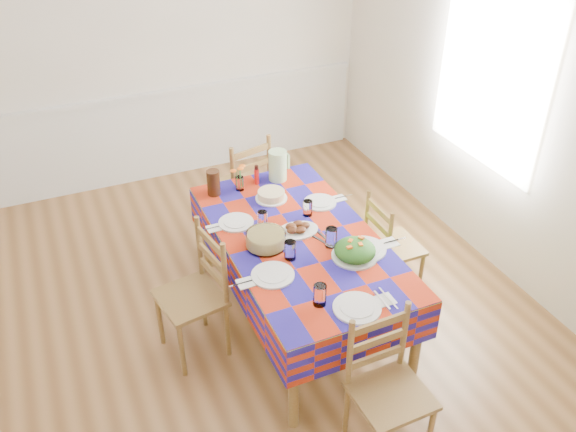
% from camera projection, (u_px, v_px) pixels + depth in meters
% --- Properties ---
extents(room, '(4.58, 5.08, 2.78)m').
position_uv_depth(room, '(224.00, 168.00, 3.69)').
color(room, brown).
rests_on(room, ground).
extents(wainscot, '(4.41, 0.06, 0.92)m').
position_uv_depth(wainscot, '(149.00, 134.00, 6.07)').
color(wainscot, white).
rests_on(wainscot, room).
extents(window_right, '(0.00, 1.40, 1.40)m').
position_uv_depth(window_right, '(491.00, 76.00, 4.59)').
color(window_right, white).
rests_on(window_right, room).
extents(dining_table, '(1.01, 1.89, 0.73)m').
position_uv_depth(dining_table, '(299.00, 246.00, 4.20)').
color(dining_table, brown).
rests_on(dining_table, room).
extents(setting_near_head, '(0.46, 0.31, 0.14)m').
position_uv_depth(setting_near_head, '(345.00, 303.00, 3.55)').
color(setting_near_head, white).
rests_on(setting_near_head, dining_table).
extents(setting_left_near, '(0.50, 0.30, 0.13)m').
position_uv_depth(setting_left_near, '(278.00, 266.00, 3.84)').
color(setting_left_near, white).
rests_on(setting_left_near, dining_table).
extents(setting_left_far, '(0.46, 0.27, 0.12)m').
position_uv_depth(setting_left_far, '(245.00, 221.00, 4.27)').
color(setting_left_far, white).
rests_on(setting_left_far, dining_table).
extents(setting_right_near, '(0.55, 0.32, 0.14)m').
position_uv_depth(setting_right_near, '(353.00, 244.00, 4.03)').
color(setting_right_near, white).
rests_on(setting_right_near, dining_table).
extents(setting_right_far, '(0.46, 0.26, 0.12)m').
position_uv_depth(setting_right_far, '(316.00, 204.00, 4.46)').
color(setting_right_far, white).
rests_on(setting_right_far, dining_table).
extents(meat_platter, '(0.30, 0.21, 0.06)m').
position_uv_depth(meat_platter, '(297.00, 229.00, 4.20)').
color(meat_platter, white).
rests_on(meat_platter, dining_table).
extents(salad_platter, '(0.30, 0.30, 0.13)m').
position_uv_depth(salad_platter, '(355.00, 251.00, 3.94)').
color(salad_platter, white).
rests_on(salad_platter, dining_table).
extents(pasta_bowl, '(0.27, 0.27, 0.10)m').
position_uv_depth(pasta_bowl, '(266.00, 240.00, 4.04)').
color(pasta_bowl, white).
rests_on(pasta_bowl, dining_table).
extents(cake, '(0.24, 0.24, 0.07)m').
position_uv_depth(cake, '(271.00, 195.00, 4.55)').
color(cake, white).
rests_on(cake, dining_table).
extents(serving_utensils, '(0.12, 0.27, 0.01)m').
position_uv_depth(serving_utensils, '(321.00, 238.00, 4.14)').
color(serving_utensils, black).
rests_on(serving_utensils, dining_table).
extents(flower_vase, '(0.13, 0.11, 0.21)m').
position_uv_depth(flower_vase, '(239.00, 180.00, 4.63)').
color(flower_vase, white).
rests_on(flower_vase, dining_table).
extents(hot_sauce, '(0.04, 0.04, 0.16)m').
position_uv_depth(hot_sauce, '(257.00, 175.00, 4.72)').
color(hot_sauce, '#B2120E').
rests_on(hot_sauce, dining_table).
extents(green_pitcher, '(0.14, 0.14, 0.25)m').
position_uv_depth(green_pitcher, '(278.00, 165.00, 4.75)').
color(green_pitcher, '#B3E09E').
rests_on(green_pitcher, dining_table).
extents(tea_pitcher, '(0.10, 0.10, 0.20)m').
position_uv_depth(tea_pitcher, '(213.00, 183.00, 4.57)').
color(tea_pitcher, black).
rests_on(tea_pitcher, dining_table).
extents(name_card, '(0.09, 0.03, 0.02)m').
position_uv_depth(name_card, '(365.00, 316.00, 3.48)').
color(name_card, white).
rests_on(name_card, dining_table).
extents(chair_near, '(0.42, 0.40, 0.93)m').
position_uv_depth(chair_near, '(387.00, 390.00, 3.40)').
color(chair_near, brown).
rests_on(chair_near, room).
extents(chair_far, '(0.52, 0.51, 0.97)m').
position_uv_depth(chair_far, '(243.00, 188.00, 5.21)').
color(chair_far, brown).
rests_on(chair_far, room).
extents(chair_left, '(0.46, 0.48, 0.94)m').
position_uv_depth(chair_left, '(196.00, 295.00, 4.06)').
color(chair_left, brown).
rests_on(chair_left, room).
extents(chair_right, '(0.37, 0.38, 0.86)m').
position_uv_depth(chair_right, '(390.00, 247.00, 4.58)').
color(chair_right, brown).
rests_on(chair_right, room).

